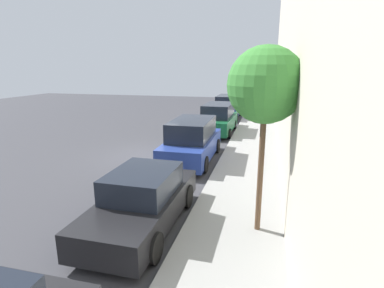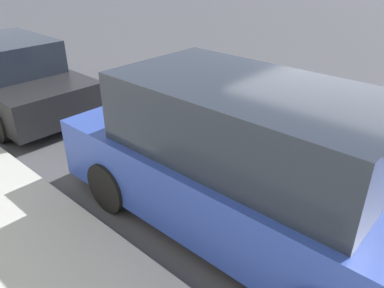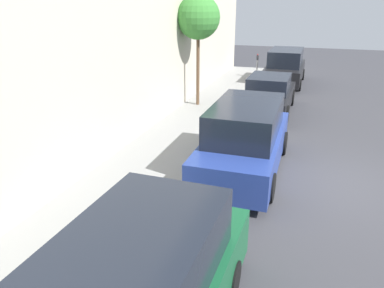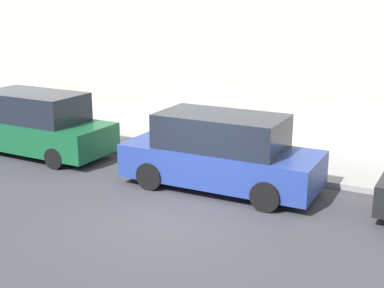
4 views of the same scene
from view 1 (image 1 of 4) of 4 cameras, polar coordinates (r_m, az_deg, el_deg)
ground_plane at (r=14.58m, az=-8.44°, el=-2.35°), size 60.00×60.00×0.00m
sidewalk at (r=13.52m, az=10.63°, el=-3.46°), size 2.55×32.00×0.15m
building_facade at (r=13.01m, az=22.30°, el=18.09°), size 2.00×32.00×10.46m
parked_sedan_second at (r=8.20m, az=-9.36°, el=-10.60°), size 1.92×4.51×1.54m
parked_minivan_third at (r=13.59m, az=0.01°, el=0.60°), size 2.02×4.92×1.90m
parked_minivan_fourth at (r=19.58m, az=5.02°, el=4.82°), size 2.02×4.94×1.90m
parked_minivan_fifth at (r=25.51m, az=6.84°, el=7.00°), size 2.02×4.91×1.90m
street_tree at (r=7.11m, az=13.85°, el=10.69°), size 1.77×1.77×4.51m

